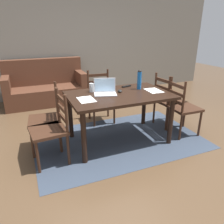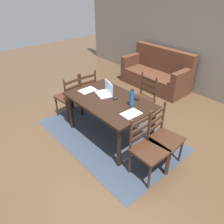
# 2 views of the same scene
# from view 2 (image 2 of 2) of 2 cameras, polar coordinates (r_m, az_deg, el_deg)

# --- Properties ---
(ground_plane) EXTENTS (14.00, 14.00, 0.00)m
(ground_plane) POSITION_cam_2_polar(r_m,az_deg,el_deg) (4.04, -0.61, -6.12)
(ground_plane) COLOR brown
(area_rug) EXTENTS (2.60, 1.66, 0.01)m
(area_rug) POSITION_cam_2_polar(r_m,az_deg,el_deg) (4.04, -0.61, -6.08)
(area_rug) COLOR #333D4C
(area_rug) RESTS_ON ground
(wall_back) EXTENTS (8.00, 0.12, 2.70)m
(wall_back) POSITION_cam_2_polar(r_m,az_deg,el_deg) (5.58, 23.17, 17.84)
(wall_back) COLOR slate
(wall_back) RESTS_ON ground
(dining_table) EXTENTS (1.51, 0.95, 0.76)m
(dining_table) POSITION_cam_2_polar(r_m,az_deg,el_deg) (3.67, -0.66, 2.10)
(dining_table) COLOR black
(dining_table) RESTS_ON ground
(chair_far_head) EXTENTS (0.47, 0.47, 0.95)m
(chair_far_head) POSITION_cam_2_polar(r_m,az_deg,el_deg) (4.29, 7.97, 3.43)
(chair_far_head) COLOR #3D2316
(chair_far_head) RESTS_ON ground
(chair_left_near) EXTENTS (0.48, 0.48, 0.95)m
(chair_left_near) POSITION_cam_2_polar(r_m,az_deg,el_deg) (4.43, -11.35, 4.05)
(chair_left_near) COLOR #3D2316
(chair_left_near) RESTS_ON ground
(chair_left_far) EXTENTS (0.48, 0.48, 0.95)m
(chair_left_far) POSITION_cam_2_polar(r_m,az_deg,el_deg) (4.60, -7.42, 5.53)
(chair_left_far) COLOR #3D2316
(chair_left_far) RESTS_ON ground
(chair_right_near) EXTENTS (0.45, 0.45, 0.95)m
(chair_right_near) POSITION_cam_2_polar(r_m,az_deg,el_deg) (3.09, 9.51, -9.73)
(chair_right_near) COLOR #3D2316
(chair_right_near) RESTS_ON ground
(chair_right_far) EXTENTS (0.48, 0.48, 0.95)m
(chair_right_far) POSITION_cam_2_polar(r_m,az_deg,el_deg) (3.33, 13.72, -6.74)
(chair_right_far) COLOR #3D2316
(chair_right_far) RESTS_ON ground
(couch) EXTENTS (1.80, 0.80, 1.00)m
(couch) POSITION_cam_2_polar(r_m,az_deg,el_deg) (5.89, 11.89, 10.07)
(couch) COLOR #512D1E
(couch) RESTS_ON ground
(laptop) EXTENTS (0.37, 0.30, 0.23)m
(laptop) POSITION_cam_2_polar(r_m,az_deg,el_deg) (3.77, -1.68, 5.66)
(laptop) COLOR silver
(laptop) RESTS_ON dining_table
(water_bottle) EXTENTS (0.07, 0.07, 0.30)m
(water_bottle) POSITION_cam_2_polar(r_m,az_deg,el_deg) (3.37, 5.37, 3.99)
(water_bottle) COLOR #145199
(water_bottle) RESTS_ON dining_table
(drinking_glass) EXTENTS (0.07, 0.07, 0.13)m
(drinking_glass) POSITION_cam_2_polar(r_m,az_deg,el_deg) (3.97, -1.08, 7.24)
(drinking_glass) COLOR silver
(drinking_glass) RESTS_ON dining_table
(computer_mouse) EXTENTS (0.08, 0.11, 0.03)m
(computer_mouse) POSITION_cam_2_polar(r_m,az_deg,el_deg) (3.63, 0.87, 3.83)
(computer_mouse) COLOR black
(computer_mouse) RESTS_ON dining_table
(tv_remote) EXTENTS (0.18, 0.09, 0.02)m
(tv_remote) POSITION_cam_2_polar(r_m,az_deg,el_deg) (3.64, 6.05, 3.61)
(tv_remote) COLOR black
(tv_remote) RESTS_ON dining_table
(paper_stack_left) EXTENTS (0.22, 0.31, 0.00)m
(paper_stack_left) POSITION_cam_2_polar(r_m,az_deg,el_deg) (3.24, 5.19, -0.42)
(paper_stack_left) COLOR white
(paper_stack_left) RESTS_ON dining_table
(paper_stack_right) EXTENTS (0.21, 0.30, 0.00)m
(paper_stack_right) POSITION_cam_2_polar(r_m,az_deg,el_deg) (3.95, -6.59, 5.85)
(paper_stack_right) COLOR white
(paper_stack_right) RESTS_ON dining_table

